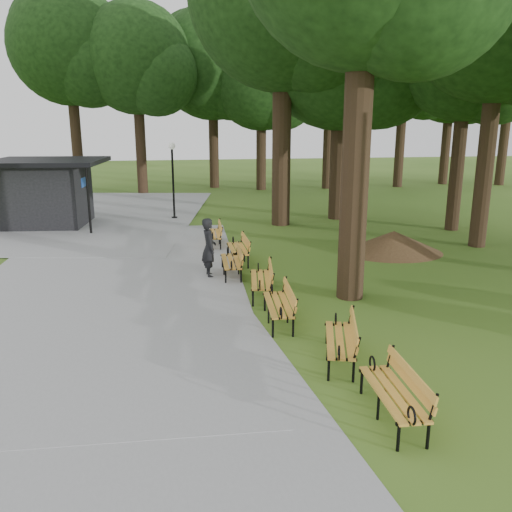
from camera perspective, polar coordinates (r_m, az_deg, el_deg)
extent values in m
plane|color=#3B601B|center=(13.01, 0.30, -6.04)|extent=(100.00, 100.00, 0.00)
cube|color=#949496|center=(15.81, -16.05, -2.75)|extent=(12.00, 38.00, 0.06)
imported|color=black|center=(15.69, -5.07, 0.89)|extent=(0.50, 0.69, 1.77)
cylinder|color=black|center=(25.09, -8.88, 7.65)|extent=(0.10, 0.10, 3.27)
sphere|color=white|center=(24.95, -9.04, 11.60)|extent=(0.32, 0.32, 0.32)
cone|color=#47301C|center=(19.24, 14.54, 1.49)|extent=(2.93, 2.93, 0.77)
cylinder|color=black|center=(13.56, 10.74, 11.60)|extent=(0.70, 0.70, 7.88)
cylinder|color=black|center=(20.81, 23.61, 11.20)|extent=(0.60, 0.60, 7.58)
sphere|color=black|center=(21.12, 24.95, 23.42)|extent=(6.47, 6.47, 6.47)
cylinder|color=black|center=(23.27, 2.78, 13.94)|extent=(0.80, 0.80, 8.67)
cylinder|color=black|center=(25.06, 8.90, 12.16)|extent=(0.76, 0.76, 7.21)
sphere|color=black|center=(25.26, 9.31, 21.90)|extent=(7.74, 7.74, 7.74)
cylinder|color=black|center=(23.68, 20.93, 10.53)|extent=(0.56, 0.56, 6.60)
sphere|color=black|center=(23.79, 21.83, 19.96)|extent=(5.57, 5.57, 5.57)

